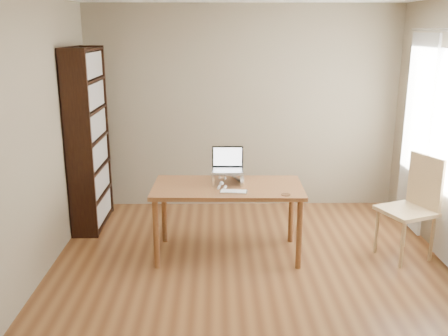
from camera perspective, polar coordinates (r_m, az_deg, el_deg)
The scene contains 10 objects.
room at distance 4.29m, azimuth 4.15°, elevation 2.32°, with size 4.04×4.54×2.64m.
bookshelf at distance 6.02m, azimuth -15.22°, elevation 3.19°, with size 0.30×0.90×2.10m.
curtains at distance 5.56m, azimuth 23.21°, elevation 2.75°, with size 0.03×1.90×2.25m.
desk at distance 5.09m, azimuth 0.43°, elevation -3.00°, with size 1.54×0.80×0.75m.
laptop_stand at distance 5.12m, azimuth 0.41°, elevation -0.90°, with size 0.32×0.25×0.13m.
laptop at distance 5.14m, azimuth 0.40°, elevation 0.43°, with size 0.33×0.28×0.23m.
keyboard at distance 4.85m, azimuth 1.10°, elevation -2.73°, with size 0.28×0.15×0.02m.
coaster at distance 4.83m, azimuth 7.07°, elevation -3.03°, with size 0.09×0.09×0.01m, color #51341C.
cat at distance 5.15m, azimuth 0.05°, elevation -1.07°, with size 0.23×0.47×0.13m.
chair at distance 5.41m, azimuth 21.01°, elevation -3.86°, with size 0.62×0.61×1.06m.
Camera 1 is at (-0.35, -4.15, 2.28)m, focal length 40.00 mm.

